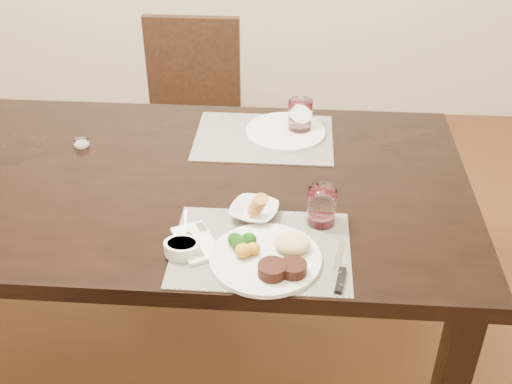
# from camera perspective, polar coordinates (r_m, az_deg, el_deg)

# --- Properties ---
(ground_plane) EXTENTS (4.50, 4.50, 0.00)m
(ground_plane) POSITION_cam_1_polar(r_m,az_deg,el_deg) (2.47, -8.53, -13.52)
(ground_plane) COLOR #462716
(ground_plane) RESTS_ON ground
(dining_table) EXTENTS (2.00, 1.00, 0.75)m
(dining_table) POSITION_cam_1_polar(r_m,az_deg,el_deg) (2.03, -10.09, -0.63)
(dining_table) COLOR black
(dining_table) RESTS_ON ground
(chair_far) EXTENTS (0.42, 0.42, 0.90)m
(chair_far) POSITION_cam_1_polar(r_m,az_deg,el_deg) (2.90, -5.74, 7.13)
(chair_far) COLOR black
(chair_far) RESTS_ON ground
(placemat_near) EXTENTS (0.46, 0.34, 0.00)m
(placemat_near) POSITION_cam_1_polar(r_m,az_deg,el_deg) (1.67, 0.47, -5.08)
(placemat_near) COLOR slate
(placemat_near) RESTS_ON dining_table
(placemat_far) EXTENTS (0.46, 0.34, 0.00)m
(placemat_far) POSITION_cam_1_polar(r_m,az_deg,el_deg) (2.16, 0.71, 4.87)
(placemat_far) COLOR slate
(placemat_far) RESTS_ON dining_table
(dinner_plate) EXTENTS (0.28, 0.28, 0.05)m
(dinner_plate) POSITION_cam_1_polar(r_m,az_deg,el_deg) (1.62, 1.31, -5.76)
(dinner_plate) COLOR silver
(dinner_plate) RESTS_ON placemat_near
(napkin_fork) EXTENTS (0.15, 0.18, 0.02)m
(napkin_fork) POSITION_cam_1_polar(r_m,az_deg,el_deg) (1.68, -5.32, -4.49)
(napkin_fork) COLOR white
(napkin_fork) RESTS_ON placemat_near
(steak_knife) EXTENTS (0.04, 0.21, 0.01)m
(steak_knife) POSITION_cam_1_polar(r_m,az_deg,el_deg) (1.60, 7.49, -7.22)
(steak_knife) COLOR silver
(steak_knife) RESTS_ON placemat_near
(cracker_bowl) EXTENTS (0.16, 0.16, 0.06)m
(cracker_bowl) POSITION_cam_1_polar(r_m,az_deg,el_deg) (1.77, -0.15, -1.70)
(cracker_bowl) COLOR silver
(cracker_bowl) RESTS_ON placemat_near
(sauce_ramekin) EXTENTS (0.09, 0.14, 0.07)m
(sauce_ramekin) POSITION_cam_1_polar(r_m,az_deg,el_deg) (1.65, -6.59, -4.93)
(sauce_ramekin) COLOR silver
(sauce_ramekin) RESTS_ON placemat_near
(wine_glass_near) EXTENTS (0.08, 0.08, 0.11)m
(wine_glass_near) POSITION_cam_1_polar(r_m,az_deg,el_deg) (1.74, 5.84, -1.40)
(wine_glass_near) COLOR white
(wine_glass_near) RESTS_ON placemat_near
(far_plate) EXTENTS (0.27, 0.27, 0.01)m
(far_plate) POSITION_cam_1_polar(r_m,az_deg,el_deg) (2.19, 2.64, 5.39)
(far_plate) COLOR silver
(far_plate) RESTS_ON placemat_far
(wine_glass_far) EXTENTS (0.08, 0.08, 0.11)m
(wine_glass_far) POSITION_cam_1_polar(r_m,az_deg,el_deg) (2.18, 3.93, 6.58)
(wine_glass_far) COLOR white
(wine_glass_far) RESTS_ON placemat_far
(salt_cellar) EXTENTS (0.05, 0.05, 0.02)m
(salt_cellar) POSITION_cam_1_polar(r_m,az_deg,el_deg) (2.19, -15.25, 4.15)
(salt_cellar) COLOR white
(salt_cellar) RESTS_ON dining_table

